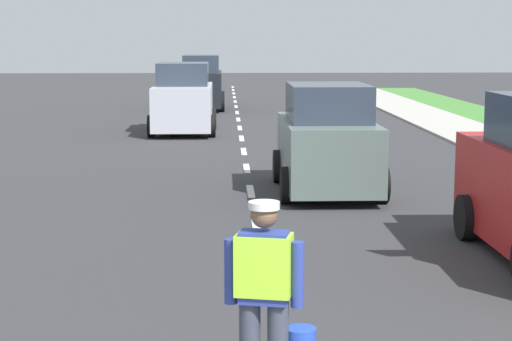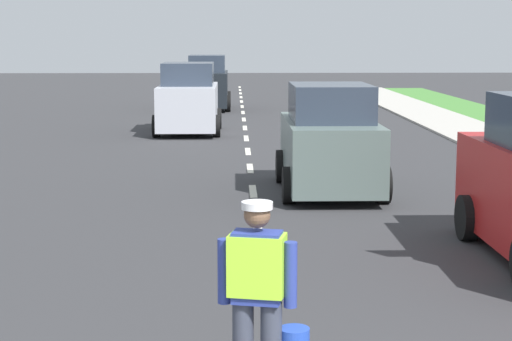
% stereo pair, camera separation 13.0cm
% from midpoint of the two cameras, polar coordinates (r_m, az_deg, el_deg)
% --- Properties ---
extents(ground_plane, '(96.00, 96.00, 0.00)m').
position_cam_midpoint_polar(ground_plane, '(26.13, -0.52, 2.21)').
color(ground_plane, '#333335').
extents(lane_center_line, '(0.14, 46.40, 0.01)m').
position_cam_midpoint_polar(lane_center_line, '(30.31, -0.65, 3.13)').
color(lane_center_line, silver).
rests_on(lane_center_line, ground).
extents(road_worker, '(0.77, 0.37, 1.67)m').
position_cam_midpoint_polar(road_worker, '(7.21, 0.79, -7.85)').
color(road_worker, '#383D4C').
rests_on(road_worker, ground).
extents(car_oncoming_third, '(1.94, 4.20, 2.27)m').
position_cam_midpoint_polar(car_oncoming_third, '(36.46, -3.13, 5.73)').
color(car_oncoming_third, black).
rests_on(car_oncoming_third, ground).
extents(car_outgoing_ahead, '(1.95, 3.81, 2.11)m').
position_cam_midpoint_polar(car_outgoing_ahead, '(16.79, 5.11, 1.86)').
color(car_outgoing_ahead, slate).
rests_on(car_outgoing_ahead, ground).
extents(car_oncoming_second, '(2.05, 3.93, 2.21)m').
position_cam_midpoint_polar(car_oncoming_second, '(27.39, -4.36, 4.65)').
color(car_oncoming_second, silver).
rests_on(car_oncoming_second, ground).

